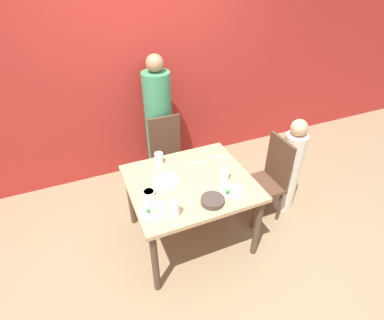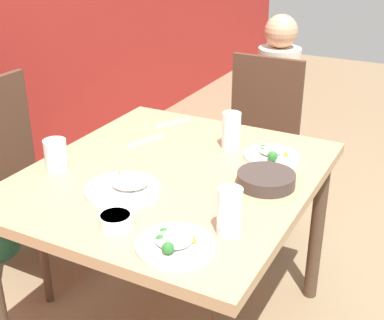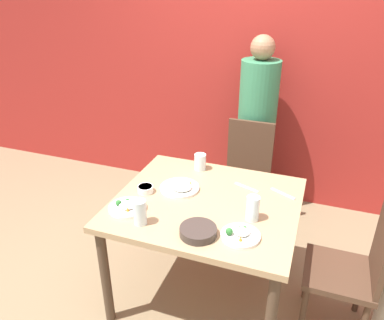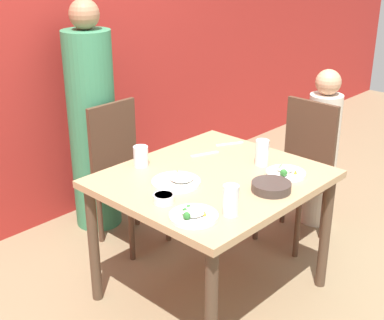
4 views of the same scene
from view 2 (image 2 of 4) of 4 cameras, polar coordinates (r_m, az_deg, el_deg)
name	(u,v)px [view 2 (image 2 of 4)]	position (r m, az deg, el deg)	size (l,w,h in m)	color
dining_table	(172,194)	(2.00, -2.14, -3.63)	(1.13, 1.00, 0.75)	tan
chair_adult_spot	(22,178)	(2.60, -17.68, -1.80)	(0.40, 0.40, 0.96)	#4C3323
chair_child_spot	(256,147)	(2.82, 6.87, 1.36)	(0.40, 0.40, 0.96)	#4C3323
person_child	(275,124)	(3.05, 8.82, 3.85)	(0.23, 0.23, 1.14)	beige
bowl_curry	(266,179)	(1.87, 7.91, -2.01)	(0.20, 0.20, 0.05)	#3D332D
plate_rice_adult	(271,155)	(2.07, 8.44, 0.52)	(0.21, 0.21, 0.06)	white
plate_rice_child	(125,187)	(1.83, -7.19, -2.90)	(0.26, 0.26, 0.05)	white
plate_noodles	(175,244)	(1.52, -1.87, -8.91)	(0.23, 0.23, 0.05)	white
bowl_rice_small	(116,220)	(1.63, -8.16, -6.40)	(0.10, 0.10, 0.04)	white
glass_water_tall	(56,155)	(2.01, -14.33, 0.53)	(0.08, 0.08, 0.12)	silver
glass_water_short	(230,212)	(1.56, 4.03, -5.52)	(0.07, 0.07, 0.15)	silver
glass_water_center	(231,131)	(2.13, 4.21, 3.15)	(0.08, 0.08, 0.15)	silver
fork_steel	(173,123)	(2.41, -2.05, 4.00)	(0.17, 0.10, 0.01)	silver
spoon_steel	(145,141)	(2.22, -5.01, 2.05)	(0.18, 0.08, 0.01)	silver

